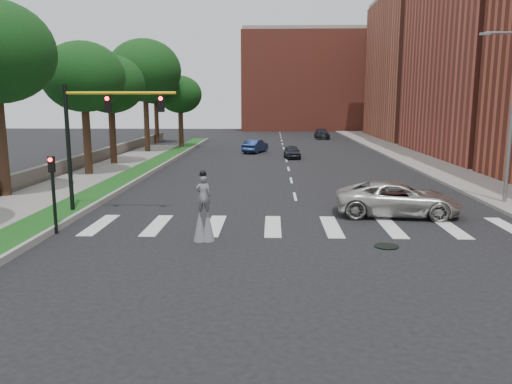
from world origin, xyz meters
The scene contains 22 objects.
ground_plane centered at (0.00, 0.00, 0.00)m, with size 160.00×160.00×0.00m, color black.
grass_median centered at (-11.50, 20.00, 0.12)m, with size 2.00×60.00×0.25m, color #134214.
median_curb centered at (-10.45, 20.00, 0.14)m, with size 0.20×60.00×0.28m, color gray.
sidewalk_left centered at (-14.50, 10.00, 0.09)m, with size 4.00×60.00×0.18m, color slate.
sidewalk_right centered at (12.50, 25.00, 0.09)m, with size 5.00×90.00×0.18m, color slate.
stone_wall centered at (-17.00, 22.00, 0.55)m, with size 0.50×56.00×1.10m, color #5F5A52.
manhole centered at (3.00, -2.00, 0.02)m, with size 0.90×0.90×0.04m, color black.
building_far centered at (22.00, 54.00, 10.00)m, with size 16.00×22.00×20.00m, color #A4533C.
building_backdrop centered at (6.00, 78.00, 9.00)m, with size 26.00×14.00×18.00m, color #983F2F.
streetlight centered at (10.90, 6.00, 4.90)m, with size 2.05×0.20×9.00m.
traffic_signal centered at (-9.78, 3.00, 4.15)m, with size 5.30×0.23×6.20m.
secondary_signal centered at (-10.30, -0.50, 1.95)m, with size 0.25×0.21×3.23m.
stilt_performer centered at (-4.00, -1.41, 1.07)m, with size 0.84×0.55×2.81m.
suv_crossing centered at (4.70, 3.34, 0.81)m, with size 2.70×5.85×1.63m, color beige.
car_near centered at (0.59, 27.81, 0.61)m, with size 1.44×3.59×1.22m, color black.
car_mid centered at (-3.13, 32.90, 0.70)m, with size 1.49×4.27×1.41m, color #15244B.
car_far centered at (5.96, 53.48, 0.69)m, with size 1.93×4.75×1.38m, color black.
tree_2 centered at (-14.75, 15.44, 7.09)m, with size 5.84×5.84×9.62m.
tree_3 centered at (-14.88, 21.71, 6.80)m, with size 5.70×5.70×9.27m.
tree_4 centered at (-14.66, 32.53, 8.55)m, with size 7.60×7.60×11.81m.
tree_5 centered at (-16.40, 44.69, 7.54)m, with size 5.91×5.91×10.10m.
tree_6 centered at (-11.83, 36.99, 6.14)m, with size 4.96×4.96×8.30m.
Camera 1 is at (-1.34, -20.33, 5.42)m, focal length 35.00 mm.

